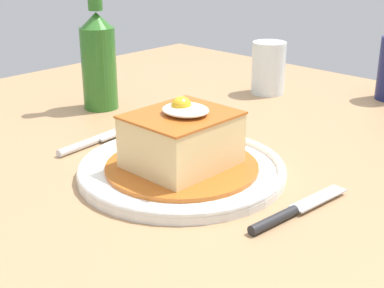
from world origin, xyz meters
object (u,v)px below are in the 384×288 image
object	(u,v)px
main_plate	(182,169)
fork	(89,143)
beer_bottle_green	(98,55)
knife	(287,214)
drinking_glass	(268,71)

from	to	relation	value
main_plate	fork	size ratio (longest dim) A/B	1.99
fork	beer_bottle_green	distance (m)	0.22
beer_bottle_green	knife	bearing A→B (deg)	-13.02
beer_bottle_green	main_plate	bearing A→B (deg)	-19.27
fork	drinking_glass	size ratio (longest dim) A/B	1.35
main_plate	fork	xyz separation A→B (m)	(-0.18, -0.02, -0.00)
knife	main_plate	bearing A→B (deg)	179.49
fork	drinking_glass	world-z (taller)	drinking_glass
knife	beer_bottle_green	distance (m)	0.52
main_plate	fork	world-z (taller)	main_plate
main_plate	drinking_glass	xyz separation A→B (m)	(-0.16, 0.41, 0.04)
knife	drinking_glass	distance (m)	0.53
knife	drinking_glass	world-z (taller)	drinking_glass
main_plate	beer_bottle_green	bearing A→B (deg)	160.73
knife	fork	bearing A→B (deg)	-176.49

